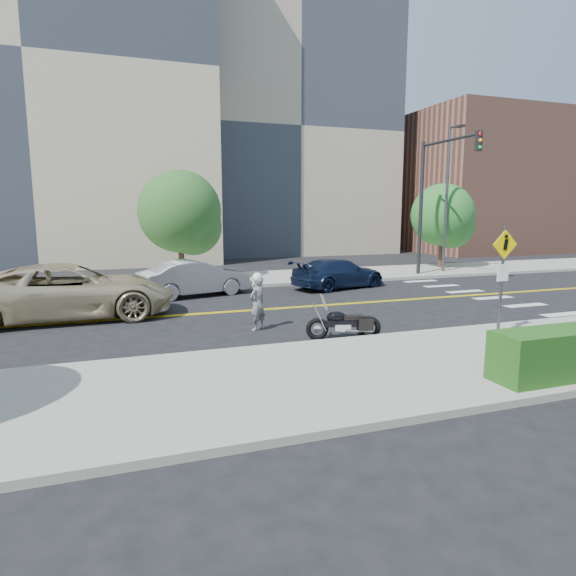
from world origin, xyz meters
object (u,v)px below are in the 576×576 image
(motorcyclist, at_px, (258,302))
(motorcycle, at_px, (344,317))
(pedestrian_sign, at_px, (503,270))
(suv, at_px, (70,291))
(parked_car_silver, at_px, (195,278))
(parked_car_blue, at_px, (339,273))

(motorcyclist, distance_m, motorcycle, 2.66)
(pedestrian_sign, height_order, suv, pedestrian_sign)
(motorcycle, distance_m, parked_car_silver, 8.81)
(pedestrian_sign, height_order, motorcyclist, pedestrian_sign)
(pedestrian_sign, distance_m, suv, 13.26)
(pedestrian_sign, distance_m, motorcycle, 4.38)
(motorcyclist, bearing_deg, motorcycle, 105.74)
(pedestrian_sign, height_order, motorcycle, pedestrian_sign)
(parked_car_blue, bearing_deg, pedestrian_sign, 165.05)
(motorcyclist, xyz_separation_m, suv, (-5.41, 3.54, 0.05))
(motorcyclist, height_order, parked_car_blue, motorcyclist)
(pedestrian_sign, bearing_deg, parked_car_silver, 123.71)
(pedestrian_sign, xyz_separation_m, parked_car_blue, (-0.09, 10.01, -1.28))
(motorcyclist, bearing_deg, pedestrian_sign, 115.85)
(pedestrian_sign, distance_m, parked_car_silver, 12.12)
(pedestrian_sign, bearing_deg, suv, 148.10)
(parked_car_silver, distance_m, parked_car_blue, 6.61)
(parked_car_blue, bearing_deg, parked_car_silver, 74.35)
(parked_car_blue, bearing_deg, motorcycle, 140.45)
(motorcyclist, xyz_separation_m, motorcycle, (2.01, -1.73, -0.25))
(pedestrian_sign, height_order, parked_car_silver, pedestrian_sign)
(motorcycle, bearing_deg, pedestrian_sign, -8.76)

